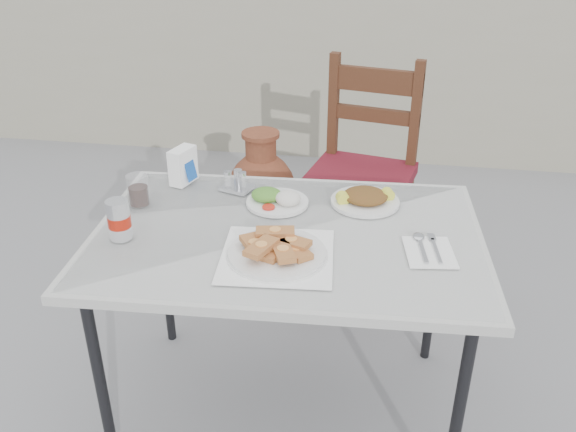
% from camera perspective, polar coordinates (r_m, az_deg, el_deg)
% --- Properties ---
extents(ground, '(80.00, 80.00, 0.00)m').
position_cam_1_polar(ground, '(2.41, 1.83, -16.75)').
color(ground, slate).
rests_on(ground, ground).
extents(cafe_table, '(1.27, 0.90, 0.75)m').
position_cam_1_polar(cafe_table, '(1.95, -0.10, -2.78)').
color(cafe_table, black).
rests_on(cafe_table, ground).
extents(pide_plate, '(0.35, 0.35, 0.07)m').
position_cam_1_polar(pide_plate, '(1.78, -1.04, -2.95)').
color(pide_plate, white).
rests_on(pide_plate, cafe_table).
extents(salad_rice_plate, '(0.21, 0.21, 0.05)m').
position_cam_1_polar(salad_rice_plate, '(2.09, -1.07, 1.63)').
color(salad_rice_plate, white).
rests_on(salad_rice_plate, cafe_table).
extents(salad_chopped_plate, '(0.24, 0.24, 0.05)m').
position_cam_1_polar(salad_chopped_plate, '(2.11, 7.23, 1.67)').
color(salad_chopped_plate, white).
rests_on(salad_chopped_plate, cafe_table).
extents(soda_can, '(0.07, 0.07, 0.13)m').
position_cam_1_polar(soda_can, '(1.93, -15.52, -0.32)').
color(soda_can, silver).
rests_on(soda_can, cafe_table).
extents(cola_glass, '(0.07, 0.07, 0.11)m').
position_cam_1_polar(cola_glass, '(2.14, -13.83, 2.24)').
color(cola_glass, white).
rests_on(cola_glass, cafe_table).
extents(napkin_holder, '(0.09, 0.12, 0.13)m').
position_cam_1_polar(napkin_holder, '(2.26, -9.79, 4.67)').
color(napkin_holder, white).
rests_on(napkin_holder, cafe_table).
extents(condiment_caddy, '(0.13, 0.11, 0.08)m').
position_cam_1_polar(condiment_caddy, '(2.20, -4.83, 3.11)').
color(condiment_caddy, silver).
rests_on(condiment_caddy, cafe_table).
extents(cutlery_napkin, '(0.16, 0.20, 0.01)m').
position_cam_1_polar(cutlery_napkin, '(1.87, 12.96, -3.03)').
color(cutlery_napkin, white).
rests_on(cutlery_napkin, cafe_table).
extents(chair, '(0.55, 0.55, 1.04)m').
position_cam_1_polar(chair, '(2.88, 6.95, 4.18)').
color(chair, '#33180D').
rests_on(chair, ground).
extents(terracotta_urn, '(0.37, 0.37, 0.64)m').
position_cam_1_polar(terracotta_urn, '(3.19, -2.46, 2.00)').
color(terracotta_urn, brown).
rests_on(terracotta_urn, ground).
extents(back_wall, '(6.00, 0.25, 1.20)m').
position_cam_1_polar(back_wall, '(4.34, 6.47, 13.23)').
color(back_wall, gray).
rests_on(back_wall, ground).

